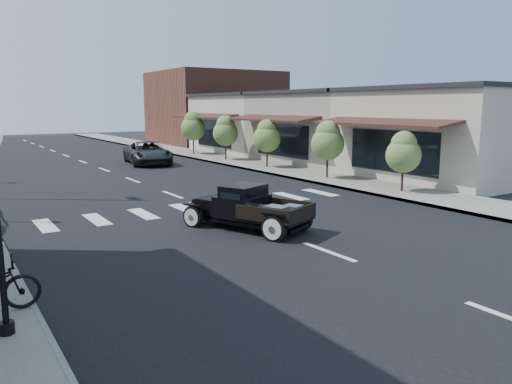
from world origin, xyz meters
TOP-DOWN VIEW (x-y plane):
  - ground at (0.00, 0.00)m, footprint 120.00×120.00m
  - road at (0.00, 15.00)m, footprint 14.00×80.00m
  - road_markings at (0.00, 10.00)m, footprint 12.00×60.00m
  - sidewalk_right at (8.50, 15.00)m, footprint 3.00×80.00m
  - storefront_near at (15.00, 4.00)m, footprint 10.00×9.00m
  - storefront_mid at (15.00, 13.00)m, footprint 10.00×9.00m
  - storefront_far at (15.00, 22.00)m, footprint 10.00×9.00m
  - far_building_right at (15.50, 32.00)m, footprint 11.00×10.00m
  - small_tree_a at (8.30, 1.85)m, footprint 1.48×1.48m
  - small_tree_b at (8.30, 6.70)m, footprint 1.66×1.66m
  - small_tree_c at (8.30, 12.12)m, footprint 1.63×1.63m
  - small_tree_d at (8.30, 17.13)m, footprint 1.71×1.71m
  - small_tree_e at (8.30, 22.12)m, footprint 1.85×1.85m
  - hotrod_pickup at (-0.45, 0.20)m, footprint 3.34×4.46m
  - second_car at (3.23, 18.41)m, footprint 3.21×5.53m

SIDE VIEW (x-z plane):
  - ground at x=0.00m, z-range 0.00..0.00m
  - road_markings at x=0.00m, z-range -0.03..0.03m
  - road at x=0.00m, z-range 0.00..0.02m
  - sidewalk_right at x=8.50m, z-range 0.00..0.15m
  - hotrod_pickup at x=-0.45m, z-range 0.00..1.40m
  - second_car at x=3.23m, z-range 0.00..1.45m
  - small_tree_a at x=8.30m, z-range 0.15..2.61m
  - small_tree_c at x=8.30m, z-range 0.15..2.87m
  - small_tree_b at x=8.30m, z-range 0.15..2.92m
  - small_tree_d at x=8.30m, z-range 0.15..2.99m
  - small_tree_e at x=8.30m, z-range 0.15..3.24m
  - storefront_near at x=15.00m, z-range 0.00..4.50m
  - storefront_mid at x=15.00m, z-range 0.00..4.50m
  - storefront_far at x=15.00m, z-range 0.00..4.50m
  - far_building_right at x=15.50m, z-range 0.00..7.00m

